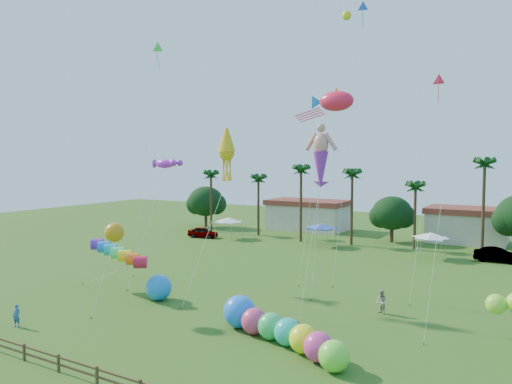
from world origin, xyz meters
The scene contains 21 objects.
ground centered at (0.00, 0.00, 0.00)m, with size 160.00×160.00×0.00m, color #285116.
tree_line centered at (3.57, 44.00, 4.28)m, with size 69.46×8.91×11.00m.
buildings_row centered at (-3.09, 50.00, 2.00)m, with size 35.00×7.00×4.00m.
tent_row centered at (-6.00, 36.33, 2.75)m, with size 31.00×4.00×0.60m.
fence centered at (0.00, -6.00, 0.61)m, with size 36.12×0.12×1.00m.
car_a centered at (-23.72, 34.76, 0.76)m, with size 1.79×4.44×1.51m, color #4C4C54.
car_b centered at (14.85, 37.75, 0.81)m, with size 1.72×4.93×1.62m, color #4C4C54.
spectator_a centered at (-11.66, -2.69, 0.79)m, with size 0.58×0.38×1.58m, color #2D569F.
spectator_b centered at (9.14, 12.95, 0.91)m, with size 0.89×0.69×1.83m, color #A7A08B.
caterpillar_inflatable centered at (5.29, 3.79, 0.94)m, with size 10.59×5.66×2.23m.
blue_ball centered at (-7.60, 7.21, 1.06)m, with size 2.13×2.13×2.13m, color #1882DF.
rainbow_tube centered at (-10.68, 6.41, 3.17)m, with size 10.01×4.30×3.69m.
green_worm centered at (17.10, 9.81, 2.79)m, with size 8.99×3.16×3.53m.
orange_ball_kite centered at (-8.08, 2.99, 6.12)m, with size 1.64×2.73×6.85m.
merman_kite centered at (4.73, 11.57, 11.51)m, with size 2.07×4.39×13.82m.
fish_kite centered at (3.49, 17.75, 16.53)m, with size 4.90×5.76×17.51m.
squid_kite centered at (-3.62, 11.31, 12.07)m, with size 1.85×5.88×14.18m.
lobster_kite centered at (-11.75, 12.86, 11.08)m, with size 3.34×6.09×11.69m.
delta_kite_red centered at (11.26, 21.00, 17.77)m, with size 1.46×5.16×18.71m.
delta_kite_green centered at (-15.10, 15.82, 22.35)m, with size 1.28×4.18×23.38m.
delta_kite_blue centered at (4.32, 21.69, 24.63)m, with size 1.86×3.77×25.92m.
Camera 1 is at (19.72, -23.19, 11.70)m, focal length 35.00 mm.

